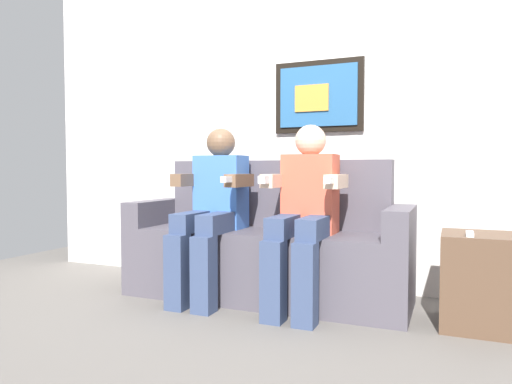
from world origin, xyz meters
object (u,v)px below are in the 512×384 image
person_on_right (304,209)px  spare_remote_on_table (470,234)px  couch (266,250)px  side_table_right (481,281)px  person_on_left (213,206)px

person_on_right → spare_remote_on_table: size_ratio=8.54×
couch → spare_remote_on_table: bearing=-9.9°
side_table_right → person_on_right: bearing=-176.3°
couch → person_on_left: person_on_left is taller
person_on_left → spare_remote_on_table: bearing=-1.6°
couch → side_table_right: size_ratio=3.64×
side_table_right → spare_remote_on_table: 0.29m
spare_remote_on_table → side_table_right: bearing=58.4°
couch → spare_remote_on_table: size_ratio=14.02×
person_on_right → side_table_right: bearing=3.7°
side_table_right → spare_remote_on_table: (-0.06, -0.10, 0.26)m
couch → side_table_right: 1.27m
person_on_right → side_table_right: person_on_right is taller
spare_remote_on_table → couch: bearing=170.1°
couch → person_on_right: person_on_right is taller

